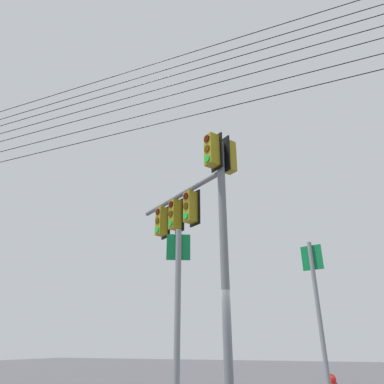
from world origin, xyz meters
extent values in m
cylinder|color=slate|center=(0.03, 0.46, 3.21)|extent=(0.20, 0.20, 6.41)
cylinder|color=slate|center=(1.69, -0.61, 5.52)|extent=(3.39, 2.25, 0.14)
cube|color=olive|center=(0.19, 0.71, 6.07)|extent=(0.41, 0.41, 0.90)
cube|color=black|center=(0.10, 0.57, 6.07)|extent=(0.39, 0.27, 1.04)
cylinder|color=#360503|center=(0.28, 0.85, 6.37)|extent=(0.18, 0.13, 0.20)
cylinder|color=#3C2703|center=(0.28, 0.85, 6.07)|extent=(0.18, 0.13, 0.20)
cylinder|color=green|center=(0.28, 0.85, 5.77)|extent=(0.18, 0.13, 0.20)
cube|color=olive|center=(-0.13, 0.20, 6.07)|extent=(0.41, 0.41, 0.90)
cube|color=black|center=(-0.04, 0.35, 6.07)|extent=(0.39, 0.27, 1.04)
cylinder|color=#360503|center=(-0.22, 0.07, 6.37)|extent=(0.18, 0.13, 0.20)
cylinder|color=#3C2703|center=(-0.22, 0.07, 6.07)|extent=(0.18, 0.13, 0.20)
cylinder|color=green|center=(-0.22, 0.07, 5.77)|extent=(0.18, 0.13, 0.20)
cube|color=olive|center=(1.19, -0.29, 4.97)|extent=(0.41, 0.41, 0.90)
cube|color=black|center=(1.10, -0.44, 4.97)|extent=(0.40, 0.26, 1.04)
cylinder|color=#360503|center=(1.28, -0.15, 5.27)|extent=(0.19, 0.13, 0.20)
cylinder|color=#3C2703|center=(1.28, -0.15, 4.97)|extent=(0.19, 0.13, 0.20)
cylinder|color=green|center=(1.28, -0.15, 4.67)|extent=(0.19, 0.13, 0.20)
cube|color=olive|center=(1.85, -0.72, 4.97)|extent=(0.42, 0.42, 0.90)
cube|color=black|center=(1.76, -0.86, 4.97)|extent=(0.39, 0.28, 1.04)
cylinder|color=#360503|center=(1.95, -0.58, 5.27)|extent=(0.18, 0.14, 0.20)
cylinder|color=#3C2703|center=(1.95, -0.58, 4.97)|extent=(0.18, 0.14, 0.20)
cylinder|color=green|center=(1.95, -0.58, 4.67)|extent=(0.18, 0.14, 0.20)
cube|color=olive|center=(2.51, -1.14, 4.97)|extent=(0.41, 0.41, 0.90)
cube|color=black|center=(2.43, -1.29, 4.97)|extent=(0.40, 0.26, 1.04)
cylinder|color=#360503|center=(2.60, -1.00, 5.27)|extent=(0.19, 0.13, 0.20)
cylinder|color=#3C2703|center=(2.60, -1.00, 4.97)|extent=(0.19, 0.13, 0.20)
cylinder|color=green|center=(2.60, -1.00, 4.67)|extent=(0.19, 0.13, 0.20)
cylinder|color=slate|center=(-1.99, 2.33, 1.46)|extent=(0.07, 0.07, 2.93)
cube|color=#0C7238|center=(-2.00, 2.29, 2.68)|extent=(0.33, 0.12, 0.40)
cube|color=white|center=(-2.00, 2.28, 2.68)|extent=(0.27, 0.08, 0.34)
sphere|color=red|center=(-1.95, -0.25, 0.71)|extent=(0.20, 0.20, 0.20)
cylinder|color=slate|center=(-0.60, 4.62, 1.31)|extent=(0.07, 0.07, 2.63)
cube|color=#0C7238|center=(-0.58, 4.58, 2.42)|extent=(0.27, 0.15, 0.31)
cube|color=white|center=(-0.58, 4.57, 2.42)|extent=(0.21, 0.11, 0.25)
cylinder|color=black|center=(0.88, 0.44, 7.54)|extent=(18.67, 0.31, 0.08)
cylinder|color=black|center=(0.88, 0.44, 8.01)|extent=(18.67, 0.31, 0.08)
cylinder|color=black|center=(0.88, 0.44, 8.49)|extent=(18.67, 0.31, 0.08)
cylinder|color=black|center=(0.88, 0.44, 8.88)|extent=(18.67, 0.31, 0.08)
cylinder|color=black|center=(0.88, 0.44, 9.27)|extent=(18.67, 0.31, 0.08)
cylinder|color=black|center=(0.88, 0.44, 9.61)|extent=(18.67, 0.31, 0.08)
cylinder|color=black|center=(0.88, 0.44, 10.01)|extent=(18.67, 0.31, 0.08)
camera|label=1|loc=(-2.23, 8.36, 1.34)|focal=32.72mm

